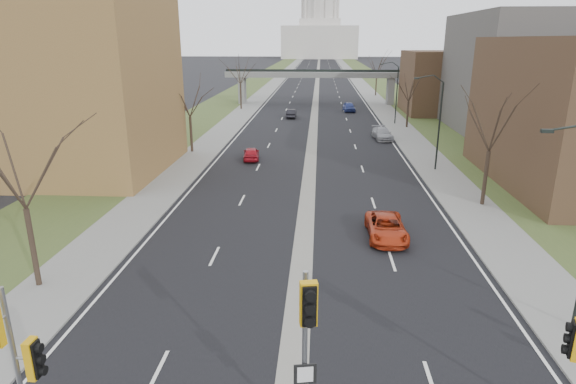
# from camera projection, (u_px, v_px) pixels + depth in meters

# --- Properties ---
(road_surface) EXTENTS (20.00, 600.00, 0.01)m
(road_surface) POSITION_uv_depth(u_px,v_px,m) (318.00, 77.00, 158.27)
(road_surface) COLOR black
(road_surface) RESTS_ON ground
(median_strip) EXTENTS (1.20, 600.00, 0.02)m
(median_strip) POSITION_uv_depth(u_px,v_px,m) (318.00, 77.00, 158.27)
(median_strip) COLOR gray
(median_strip) RESTS_ON ground
(sidewalk_right) EXTENTS (4.00, 600.00, 0.12)m
(sidewalk_right) POSITION_uv_depth(u_px,v_px,m) (354.00, 77.00, 157.51)
(sidewalk_right) COLOR gray
(sidewalk_right) RESTS_ON ground
(sidewalk_left) EXTENTS (4.00, 600.00, 0.12)m
(sidewalk_left) POSITION_uv_depth(u_px,v_px,m) (281.00, 77.00, 159.00)
(sidewalk_left) COLOR gray
(sidewalk_left) RESTS_ON ground
(grass_verge_right) EXTENTS (8.00, 600.00, 0.10)m
(grass_verge_right) POSITION_uv_depth(u_px,v_px,m) (373.00, 77.00, 157.14)
(grass_verge_right) COLOR #364922
(grass_verge_right) RESTS_ON ground
(grass_verge_left) EXTENTS (8.00, 600.00, 0.10)m
(grass_verge_left) POSITION_uv_depth(u_px,v_px,m) (263.00, 77.00, 159.37)
(grass_verge_left) COLOR #364922
(grass_verge_left) RESTS_ON ground
(apartment_building) EXTENTS (25.00, 16.00, 22.00)m
(apartment_building) POSITION_uv_depth(u_px,v_px,m) (17.00, 49.00, 42.43)
(apartment_building) COLOR olive
(apartment_building) RESTS_ON ground
(commercial_block_mid) EXTENTS (18.00, 22.00, 15.00)m
(commercial_block_mid) POSITION_uv_depth(u_px,v_px,m) (534.00, 75.00, 61.06)
(commercial_block_mid) COLOR #57544F
(commercial_block_mid) RESTS_ON ground
(commercial_block_far) EXTENTS (14.00, 14.00, 10.00)m
(commercial_block_far) POSITION_uv_depth(u_px,v_px,m) (449.00, 83.00, 79.31)
(commercial_block_far) COLOR #4C3523
(commercial_block_far) RESTS_ON ground
(pedestrian_bridge) EXTENTS (34.00, 3.00, 6.45)m
(pedestrian_bridge) POSITION_uv_depth(u_px,v_px,m) (316.00, 78.00, 90.23)
(pedestrian_bridge) COLOR slate
(pedestrian_bridge) RESTS_ON ground
(capitol) EXTENTS (48.00, 42.00, 55.75)m
(capitol) POSITION_uv_depth(u_px,v_px,m) (320.00, 29.00, 314.31)
(capitol) COLOR silver
(capitol) RESTS_ON ground
(streetlight_mid) EXTENTS (2.61, 0.20, 8.70)m
(streetlight_mid) POSITION_uv_depth(u_px,v_px,m) (433.00, 96.00, 43.26)
(streetlight_mid) COLOR black
(streetlight_mid) RESTS_ON sidewalk_right
(streetlight_far) EXTENTS (2.61, 0.20, 8.70)m
(streetlight_far) POSITION_uv_depth(u_px,v_px,m) (392.00, 75.00, 67.99)
(streetlight_far) COLOR black
(streetlight_far) RESTS_ON sidewalk_right
(tree_left_a) EXTENTS (7.20, 7.20, 9.40)m
(tree_left_a) POSITION_uv_depth(u_px,v_px,m) (17.00, 157.00, 22.02)
(tree_left_a) COLOR #382B21
(tree_left_a) RESTS_ON sidewalk_left
(tree_left_b) EXTENTS (6.75, 6.75, 8.81)m
(tree_left_b) POSITION_uv_depth(u_px,v_px,m) (189.00, 95.00, 50.67)
(tree_left_b) COLOR #382B21
(tree_left_b) RESTS_ON sidewalk_left
(tree_left_c) EXTENTS (7.65, 7.65, 9.99)m
(tree_left_c) POSITION_uv_depth(u_px,v_px,m) (240.00, 68.00, 82.76)
(tree_left_c) COLOR #382B21
(tree_left_c) RESTS_ON sidewalk_left
(tree_right_a) EXTENTS (7.20, 7.20, 9.40)m
(tree_right_a) POSITION_uv_depth(u_px,v_px,m) (493.00, 116.00, 33.72)
(tree_right_a) COLOR #382B21
(tree_right_a) RESTS_ON sidewalk_right
(tree_right_b) EXTENTS (6.30, 6.30, 8.22)m
(tree_right_b) POSITION_uv_depth(u_px,v_px,m) (410.00, 85.00, 65.35)
(tree_right_b) COLOR #382B21
(tree_right_b) RESTS_ON sidewalk_right
(tree_right_c) EXTENTS (7.65, 7.65, 9.99)m
(tree_right_c) POSITION_uv_depth(u_px,v_px,m) (377.00, 63.00, 103.02)
(tree_right_c) COLOR #382B21
(tree_right_c) RESTS_ON sidewalk_right
(signal_pole_left) EXTENTS (0.99, 0.96, 5.48)m
(signal_pole_left) POSITION_uv_depth(u_px,v_px,m) (15.00, 353.00, 13.17)
(signal_pole_left) COLOR gray
(signal_pole_left) RESTS_ON ground
(signal_pole_median) EXTENTS (0.70, 0.96, 5.78)m
(signal_pole_median) POSITION_uv_depth(u_px,v_px,m) (307.00, 334.00, 13.25)
(signal_pole_median) COLOR gray
(signal_pole_median) RESTS_ON ground
(car_left_near) EXTENTS (2.01, 4.04, 1.32)m
(car_left_near) POSITION_uv_depth(u_px,v_px,m) (251.00, 153.00, 49.13)
(car_left_near) COLOR #A3121E
(car_left_near) RESTS_ON ground
(car_left_far) EXTENTS (1.43, 4.06, 1.34)m
(car_left_far) POSITION_uv_depth(u_px,v_px,m) (291.00, 113.00, 75.64)
(car_left_far) COLOR black
(car_left_far) RESTS_ON ground
(car_right_near) EXTENTS (2.32, 4.97, 1.38)m
(car_right_near) POSITION_uv_depth(u_px,v_px,m) (386.00, 227.00, 29.72)
(car_right_near) COLOR #AE2F12
(car_right_near) RESTS_ON ground
(car_right_mid) EXTENTS (2.50, 5.11, 1.43)m
(car_right_mid) POSITION_uv_depth(u_px,v_px,m) (382.00, 134.00, 59.14)
(car_right_mid) COLOR gray
(car_right_mid) RESTS_ON ground
(car_right_far) EXTENTS (2.16, 4.71, 1.57)m
(car_right_far) POSITION_uv_depth(u_px,v_px,m) (349.00, 107.00, 82.18)
(car_right_far) COLOR navy
(car_right_far) RESTS_ON ground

